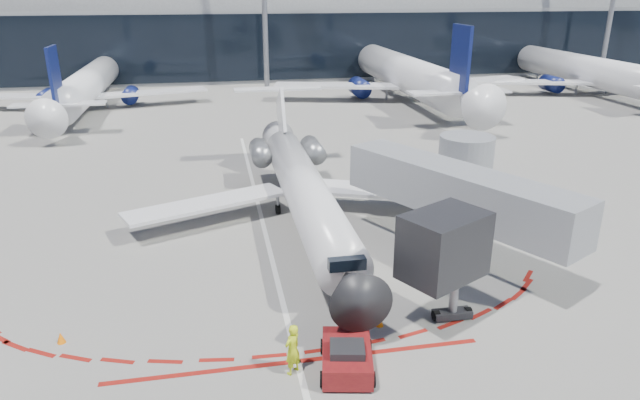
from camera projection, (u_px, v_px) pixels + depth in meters
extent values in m
plane|color=slate|center=(266.00, 236.00, 31.56)|extent=(260.00, 260.00, 0.00)
cube|color=silver|center=(263.00, 222.00, 33.40)|extent=(0.25, 40.00, 0.01)
cube|color=maroon|center=(298.00, 361.00, 20.98)|extent=(14.00, 0.25, 0.01)
cube|color=gray|center=(223.00, 41.00, 89.59)|extent=(150.00, 24.00, 10.00)
cylinder|color=gray|center=(221.00, 7.00, 87.83)|extent=(150.00, 24.00, 24.00)
cube|color=black|center=(226.00, 48.00, 78.50)|extent=(150.00, 0.20, 9.00)
cube|color=gray|center=(457.00, 191.00, 27.74)|extent=(8.22, 12.61, 2.30)
cube|color=black|center=(444.00, 245.00, 21.93)|extent=(3.86, 3.44, 2.60)
cylinder|color=gray|center=(454.00, 293.00, 23.28)|extent=(0.36, 0.36, 2.40)
cube|color=black|center=(452.00, 314.00, 23.62)|extent=(1.60, 0.60, 0.30)
cylinder|color=gray|center=(464.00, 175.00, 33.98)|extent=(3.20, 3.20, 4.80)
cylinder|color=black|center=(461.00, 209.00, 34.74)|extent=(4.00, 4.00, 0.50)
cylinder|color=silver|center=(306.00, 192.00, 32.11)|extent=(2.41, 19.65, 2.41)
cone|color=black|center=(353.00, 287.00, 21.93)|extent=(2.41, 2.50, 2.41)
cone|color=silver|center=(280.00, 141.00, 42.63)|extent=(2.41, 3.22, 2.41)
cube|color=black|center=(345.00, 259.00, 23.07)|extent=(1.52, 1.25, 0.49)
cube|color=silver|center=(207.00, 203.00, 32.65)|extent=(9.57, 5.67, 0.28)
cube|color=silver|center=(392.00, 191.00, 34.60)|extent=(9.57, 5.67, 0.28)
cube|color=silver|center=(281.00, 115.00, 41.06)|extent=(0.22, 4.19, 4.27)
cube|color=silver|center=(278.00, 89.00, 42.22)|extent=(6.43, 1.43, 0.14)
cylinder|color=slate|center=(260.00, 152.00, 38.94)|extent=(1.34, 3.04, 1.34)
cylinder|color=slate|center=(313.00, 150.00, 39.59)|extent=(1.34, 3.04, 1.34)
cylinder|color=black|center=(337.00, 293.00, 25.20)|extent=(0.20, 0.50, 0.50)
cylinder|color=black|center=(278.00, 209.00, 34.57)|extent=(0.27, 0.57, 0.57)
cylinder|color=black|center=(321.00, 206.00, 35.04)|extent=(0.27, 0.57, 0.57)
cylinder|color=gray|center=(337.00, 288.00, 25.12)|extent=(0.16, 0.16, 0.98)
cube|color=#5B0D11|center=(347.00, 357.00, 20.42)|extent=(2.26, 3.08, 0.78)
cube|color=black|center=(347.00, 349.00, 19.99)|extent=(1.40, 1.27, 0.30)
cylinder|color=gray|center=(345.00, 331.00, 22.28)|extent=(0.54, 2.24, 0.09)
cylinder|color=black|center=(324.00, 379.00, 19.60)|extent=(0.35, 0.60, 0.56)
cylinder|color=black|center=(372.00, 379.00, 19.59)|extent=(0.35, 0.60, 0.56)
cylinder|color=black|center=(324.00, 346.00, 21.40)|extent=(0.35, 0.60, 0.56)
cylinder|color=black|center=(368.00, 346.00, 21.38)|extent=(0.35, 0.60, 0.56)
imported|color=#CCE418|center=(292.00, 349.00, 20.05)|extent=(0.85, 0.82, 1.96)
cone|color=orange|center=(61.00, 338.00, 22.01)|extent=(0.33, 0.33, 0.46)
cone|color=orange|center=(379.00, 320.00, 23.12)|extent=(0.35, 0.35, 0.49)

